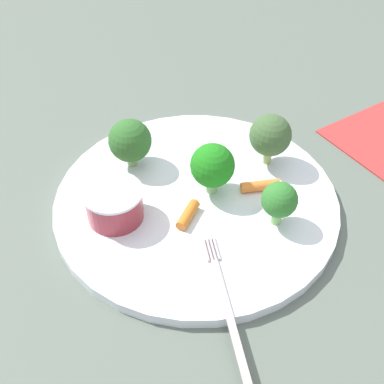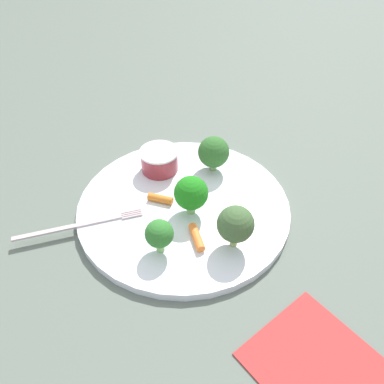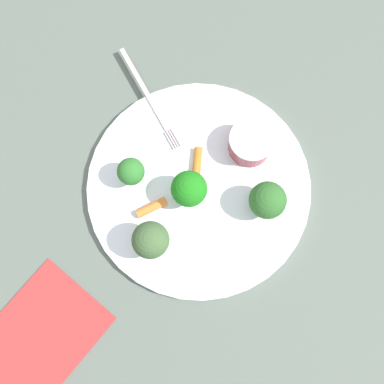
{
  "view_description": "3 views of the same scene",
  "coord_description": "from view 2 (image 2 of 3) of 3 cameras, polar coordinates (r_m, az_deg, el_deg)",
  "views": [
    {
      "loc": [
        0.18,
        0.32,
        0.37
      ],
      "look_at": [
        0.0,
        -0.0,
        0.02
      ],
      "focal_mm": 44.95,
      "sensor_mm": 36.0,
      "label": 1
    },
    {
      "loc": [
        -0.33,
        0.22,
        0.4
      ],
      "look_at": [
        0.01,
        -0.02,
        0.02
      ],
      "focal_mm": 36.79,
      "sensor_mm": 36.0,
      "label": 2
    },
    {
      "loc": [
        -0.12,
        -0.1,
        0.6
      ],
      "look_at": [
        -0.01,
        -0.0,
        0.02
      ],
      "focal_mm": 42.89,
      "sensor_mm": 36.0,
      "label": 3
    }
  ],
  "objects": [
    {
      "name": "broccoli_floret_3",
      "position": [
        0.48,
        6.33,
        -4.69
      ],
      "size": [
        0.05,
        0.05,
        0.06
      ],
      "color": "#9AB168",
      "rests_on": "plate"
    },
    {
      "name": "broccoli_floret_2",
      "position": [
        0.59,
        3.16,
        5.78
      ],
      "size": [
        0.05,
        0.05,
        0.06
      ],
      "color": "#82A869",
      "rests_on": "plate"
    },
    {
      "name": "fork",
      "position": [
        0.55,
        -15.73,
        -4.58
      ],
      "size": [
        0.06,
        0.16,
        0.0
      ],
      "color": "#C0ABB0",
      "rests_on": "plate"
    },
    {
      "name": "plate",
      "position": [
        0.56,
        -1.23,
        -2.17
      ],
      "size": [
        0.3,
        0.3,
        0.01
      ],
      "primitive_type": "cylinder",
      "color": "white",
      "rests_on": "ground_plane"
    },
    {
      "name": "ground_plane",
      "position": [
        0.56,
        -1.22,
        -2.61
      ],
      "size": [
        2.4,
        2.4,
        0.0
      ],
      "primitive_type": "plane",
      "color": "#566258"
    },
    {
      "name": "sauce_cup",
      "position": [
        0.6,
        -4.76,
        4.61
      ],
      "size": [
        0.06,
        0.06,
        0.03
      ],
      "color": "maroon",
      "rests_on": "plate"
    },
    {
      "name": "broccoli_floret_1",
      "position": [
        0.48,
        -4.76,
        -6.11
      ],
      "size": [
        0.04,
        0.04,
        0.05
      ],
      "color": "#89C26F",
      "rests_on": "plate"
    },
    {
      "name": "carrot_stick_0",
      "position": [
        0.56,
        -4.61,
        -0.97
      ],
      "size": [
        0.04,
        0.03,
        0.01
      ],
      "primitive_type": "cylinder",
      "rotation": [
        1.57,
        0.0,
        2.23
      ],
      "color": "orange",
      "rests_on": "plate"
    },
    {
      "name": "broccoli_floret_0",
      "position": [
        0.52,
        -0.14,
        -0.2
      ],
      "size": [
        0.05,
        0.05,
        0.06
      ],
      "color": "#89BC74",
      "rests_on": "plate"
    },
    {
      "name": "carrot_stick_1",
      "position": [
        0.51,
        0.68,
        -6.57
      ],
      "size": [
        0.04,
        0.02,
        0.01
      ],
      "primitive_type": "cylinder",
      "rotation": [
        1.57,
        0.0,
        1.23
      ],
      "color": "orange",
      "rests_on": "plate"
    },
    {
      "name": "napkin",
      "position": [
        0.45,
        18.99,
        -23.67
      ],
      "size": [
        0.16,
        0.13,
        0.0
      ],
      "primitive_type": "cube",
      "rotation": [
        0.0,
        0.0,
        0.07
      ],
      "color": "#B93231",
      "rests_on": "ground_plane"
    }
  ]
}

